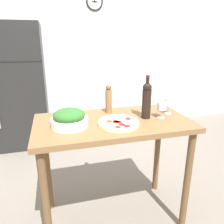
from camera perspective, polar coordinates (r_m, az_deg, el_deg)
name	(u,v)px	position (r m, az deg, el deg)	size (l,w,h in m)	color
ground_plane	(113,216)	(2.25, 0.24, -25.48)	(14.00, 14.00, 0.00)	slate
wall_back	(78,55)	(3.88, -8.97, 14.39)	(6.40, 0.08, 2.60)	silver
refrigerator	(19,87)	(3.54, -23.03, 6.13)	(0.75, 0.74, 1.79)	black
prep_counter	(113,137)	(1.79, 0.28, -6.46)	(1.23, 0.66, 0.95)	brown
wine_bottle	(147,99)	(1.77, 9.04, 3.26)	(0.07, 0.07, 0.35)	black
wine_glass_near	(162,107)	(1.81, 12.87, 1.32)	(0.07, 0.07, 0.13)	silver
wine_glass_far	(169,103)	(1.93, 14.55, 2.30)	(0.07, 0.07, 0.13)	silver
pepper_mill	(109,99)	(1.89, -0.89, 3.37)	(0.06, 0.06, 0.25)	olive
salad_bowl	(69,119)	(1.63, -11.08, -1.72)	(0.27, 0.27, 0.14)	white
homemade_pizza	(119,123)	(1.64, 1.71, -2.84)	(0.31, 0.31, 0.03)	beige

